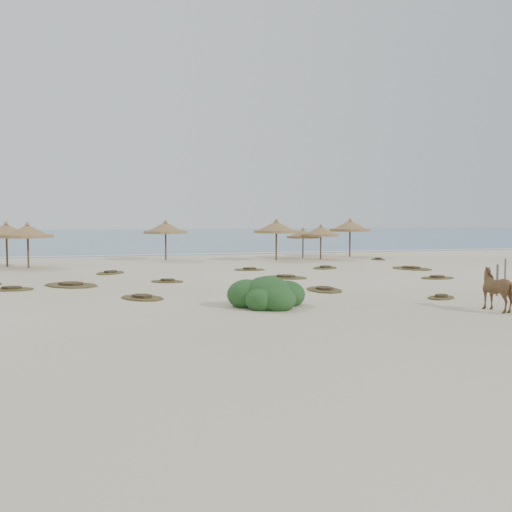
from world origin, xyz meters
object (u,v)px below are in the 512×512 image
at_px(palapa_1, 28,232).
at_px(horse, 501,290).
at_px(bush, 268,295).
at_px(palapa_0, 6,231).

height_order(palapa_1, horse, palapa_1).
bearing_deg(bush, palapa_1, 118.64).
xyz_separation_m(palapa_0, bush, (11.95, -20.33, -1.92)).
relative_size(horse, bush, 0.61).
bearing_deg(palapa_1, bush, -61.36).
xyz_separation_m(palapa_0, palapa_1, (1.43, -1.08, -0.04)).
bearing_deg(horse, bush, -30.07).
bearing_deg(palapa_0, horse, -50.01).
height_order(horse, bush, horse).
height_order(palapa_0, horse, palapa_0).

